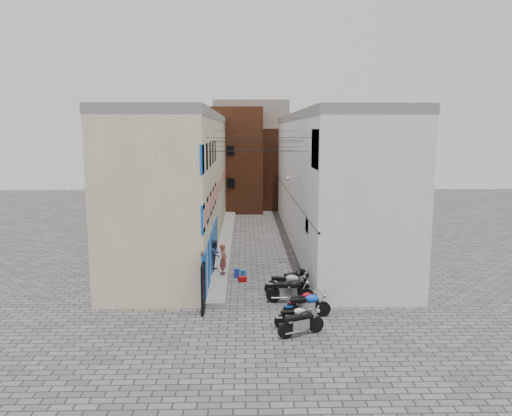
{
  "coord_description": "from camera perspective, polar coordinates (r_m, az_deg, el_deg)",
  "views": [
    {
      "loc": [
        -0.7,
        -21.24,
        7.85
      ],
      "look_at": [
        0.0,
        9.78,
        3.0
      ],
      "focal_mm": 35.0,
      "sensor_mm": 36.0,
      "label": 1
    }
  ],
  "objects": [
    {
      "name": "motorcycle_e",
      "position": [
        23.23,
        3.85,
        -9.24
      ],
      "size": [
        2.19,
        0.77,
        1.26
      ],
      "primitive_type": null,
      "rotation": [
        0.0,
        0.0,
        -1.61
      ],
      "color": "black",
      "rests_on": "ground"
    },
    {
      "name": "motorcycle_b",
      "position": [
        20.51,
        4.48,
        -12.17
      ],
      "size": [
        1.73,
        0.66,
        0.98
      ],
      "primitive_type": null,
      "rotation": [
        0.0,
        0.0,
        -1.5
      ],
      "color": "#BBBCC0",
      "rests_on": "ground"
    },
    {
      "name": "person_b",
      "position": [
        27.54,
        -4.7,
        -5.35
      ],
      "size": [
        0.88,
        0.99,
        1.69
      ],
      "primitive_type": "imported",
      "rotation": [
        0.0,
        0.0,
        1.23
      ],
      "color": "#2D3144",
      "rests_on": "plinth"
    },
    {
      "name": "plinth",
      "position": [
        35.12,
        -3.48,
        -3.84
      ],
      "size": [
        0.9,
        26.0,
        0.25
      ],
      "primitive_type": "cube",
      "color": "gray",
      "rests_on": "ground"
    },
    {
      "name": "building_left",
      "position": [
        34.62,
        -8.41,
        3.23
      ],
      "size": [
        5.1,
        27.0,
        9.0
      ],
      "color": "#C0B791",
      "rests_on": "ground"
    },
    {
      "name": "motorcycle_g",
      "position": [
        25.11,
        4.75,
        -7.88
      ],
      "size": [
        2.15,
        1.74,
        1.23
      ],
      "primitive_type": null,
      "rotation": [
        0.0,
        0.0,
        -0.99
      ],
      "color": "black",
      "rests_on": "ground"
    },
    {
      "name": "water_jug_near",
      "position": [
        26.87,
        -1.45,
        -7.58
      ],
      "size": [
        0.37,
        0.37,
        0.47
      ],
      "primitive_type": "cylinder",
      "rotation": [
        0.0,
        0.0,
        0.27
      ],
      "color": "#215DA5",
      "rests_on": "ground"
    },
    {
      "name": "motorcycle_a",
      "position": [
        19.75,
        5.19,
        -12.75
      ],
      "size": [
        2.09,
        1.4,
        1.16
      ],
      "primitive_type": null,
      "rotation": [
        0.0,
        0.0,
        -1.15
      ],
      "color": "black",
      "rests_on": "ground"
    },
    {
      "name": "building_far_brick_right",
      "position": [
        51.52,
        2.83,
        4.59
      ],
      "size": [
        5.0,
        6.0,
        8.0
      ],
      "primitive_type": "cube",
      "color": "brown",
      "rests_on": "ground"
    },
    {
      "name": "building_right",
      "position": [
        34.87,
        8.13,
        3.29
      ],
      "size": [
        5.94,
        26.0,
        9.0
      ],
      "color": "silver",
      "rests_on": "ground"
    },
    {
      "name": "ground",
      "position": [
        22.65,
        0.57,
        -11.39
      ],
      "size": [
        90.0,
        90.0,
        0.0
      ],
      "primitive_type": "plane",
      "color": "#4F4D4B",
      "rests_on": "ground"
    },
    {
      "name": "building_far_brick_left",
      "position": [
        49.34,
        -2.82,
        5.56
      ],
      "size": [
        6.0,
        6.0,
        10.0
      ],
      "primitive_type": "cube",
      "color": "brown",
      "rests_on": "ground"
    },
    {
      "name": "motorcycle_d",
      "position": [
        22.33,
        5.45,
        -10.41
      ],
      "size": [
        1.73,
        1.23,
        0.97
      ],
      "primitive_type": null,
      "rotation": [
        0.0,
        0.0,
        -1.1
      ],
      "color": "maroon",
      "rests_on": "ground"
    },
    {
      "name": "person_a",
      "position": [
        26.63,
        -3.74,
        -5.86
      ],
      "size": [
        0.4,
        0.61,
        1.66
      ],
      "primitive_type": "imported",
      "rotation": [
        0.0,
        0.0,
        1.56
      ],
      "color": "brown",
      "rests_on": "plinth"
    },
    {
      "name": "motorcycle_c",
      "position": [
        21.48,
        5.84,
        -10.86
      ],
      "size": [
        2.19,
        1.05,
        1.22
      ],
      "primitive_type": null,
      "rotation": [
        0.0,
        0.0,
        -1.38
      ],
      "color": "blue",
      "rests_on": "ground"
    },
    {
      "name": "far_shopfront",
      "position": [
        46.92,
        -0.43,
        0.74
      ],
      "size": [
        2.0,
        0.3,
        2.4
      ],
      "primitive_type": "cube",
      "color": "black",
      "rests_on": "ground"
    },
    {
      "name": "red_crate",
      "position": [
        26.38,
        -1.58,
        -8.14
      ],
      "size": [
        0.48,
        0.43,
        0.25
      ],
      "primitive_type": "cube",
      "rotation": [
        0.0,
        0.0,
        0.37
      ],
      "color": "#990A0B",
      "rests_on": "ground"
    },
    {
      "name": "water_jug_far",
      "position": [
        27.11,
        -2.21,
        -7.43
      ],
      "size": [
        0.35,
        0.35,
        0.48
      ],
      "primitive_type": "cylinder",
      "rotation": [
        0.0,
        0.0,
        -0.18
      ],
      "color": "#2538BA",
      "rests_on": "ground"
    },
    {
      "name": "motorcycle_f",
      "position": [
        24.14,
        3.57,
        -8.53
      ],
      "size": [
        2.25,
        0.94,
        1.26
      ],
      "primitive_type": null,
      "rotation": [
        0.0,
        0.0,
        -1.69
      ],
      "color": "#A9A9AE",
      "rests_on": "ground"
    },
    {
      "name": "building_far_concrete",
      "position": [
        55.29,
        -0.58,
        6.45
      ],
      "size": [
        8.0,
        5.0,
        11.0
      ],
      "primitive_type": "cube",
      "color": "gray",
      "rests_on": "ground"
    },
    {
      "name": "overhead_wires",
      "position": [
        28.9,
        0.09,
        7.45
      ],
      "size": [
        5.8,
        13.02,
        1.32
      ],
      "color": "black",
      "rests_on": "ground"
    }
  ]
}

